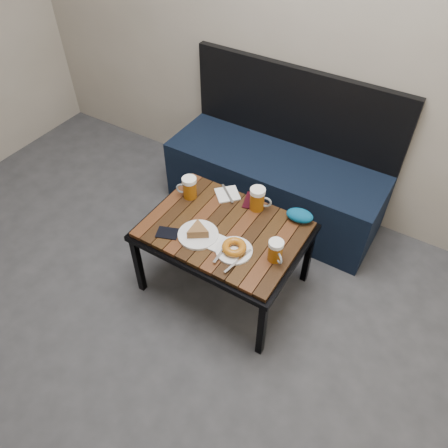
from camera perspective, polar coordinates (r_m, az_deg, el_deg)
The scene contains 13 objects.
ground at distance 2.33m, azimuth -17.93°, elevation -23.29°, with size 4.00×4.00×0.00m, color #2D2D30.
bench at distance 2.91m, azimuth 6.76°, elevation 5.90°, with size 1.40×0.50×0.95m.
cafe_table at distance 2.31m, azimuth 0.00°, elevation -1.27°, with size 0.84×0.62×0.47m.
beer_mug_left at distance 2.42m, azimuth -4.57°, elevation 4.78°, with size 0.12×0.10×0.13m.
beer_mug_centre at distance 2.34m, azimuth 4.43°, elevation 3.29°, with size 0.13×0.10×0.13m.
beer_mug_right at distance 2.10m, azimuth 6.76°, elevation -3.51°, with size 0.11×0.10×0.12m.
plate_pie at distance 2.22m, azimuth -3.42°, elevation -1.12°, with size 0.21×0.21×0.06m.
plate_bagel at distance 2.15m, azimuth 1.32°, elevation -3.24°, with size 0.18×0.24×0.05m.
napkin_left at distance 2.46m, azimuth 0.45°, elevation 3.92°, with size 0.18×0.18×0.01m.
napkin_right at distance 2.21m, azimuth -1.65°, elevation -2.19°, with size 0.14×0.12×0.01m.
passport_navy at distance 2.26m, azimuth -7.38°, elevation -1.18°, with size 0.08×0.11×0.01m, color black.
passport_burgundy at distance 2.43m, azimuth 3.84°, elevation 3.02°, with size 0.10×0.14×0.01m, color black.
knit_pouch at distance 2.33m, azimuth 9.86°, elevation 1.11°, with size 0.14×0.09×0.06m, color navy.
Camera 1 is at (0.98, -0.33, 2.09)m, focal length 35.00 mm.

